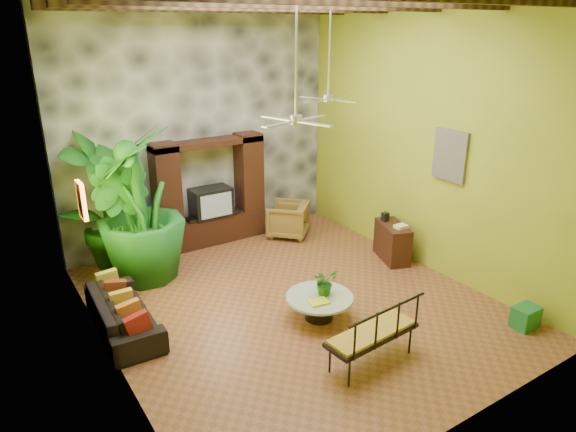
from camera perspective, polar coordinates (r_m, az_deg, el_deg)
ground at (r=8.94m, az=0.39°, el=-9.49°), size 7.00×7.00×0.00m
back_wall at (r=11.02m, az=-9.83°, el=9.87°), size 6.00×0.02×5.00m
left_wall at (r=6.87m, az=-20.93°, el=2.51°), size 0.02×7.00×5.00m
right_wall at (r=9.93m, az=15.17°, el=8.34°), size 0.02×7.00×5.00m
stone_accent_wall at (r=10.96m, az=-9.70°, el=9.83°), size 5.98×0.10×4.98m
ceiling_beams at (r=7.76m, az=0.48°, el=22.81°), size 5.95×5.36×0.22m
entertainment_center at (r=11.07m, az=-8.60°, el=1.78°), size 2.40×0.55×2.30m
ceiling_fan_front at (r=7.38m, az=0.89°, el=12.21°), size 1.28×1.28×1.86m
ceiling_fan_back at (r=9.72m, az=4.53°, el=14.11°), size 1.28×1.28×1.86m
wall_art_mask at (r=7.93m, az=-21.96°, el=1.62°), size 0.06×0.32×0.55m
wall_art_painting at (r=9.57m, az=17.55°, el=6.43°), size 0.06×0.70×0.90m
sofa at (r=8.44m, az=-17.83°, el=-10.21°), size 0.87×2.03×0.59m
wicker_armchair at (r=11.47m, az=0.02°, el=-0.39°), size 1.18×1.18×0.77m
tall_plant_a at (r=10.23m, az=-20.00°, el=1.60°), size 1.75×1.61×2.74m
tall_plant_b at (r=9.55m, az=-17.17°, el=-0.78°), size 1.63×1.60×2.31m
tall_plant_c at (r=9.57m, az=-16.19°, el=1.09°), size 2.10×2.10×2.85m
coffee_table at (r=8.37m, az=3.50°, el=-9.75°), size 1.08×1.08×0.40m
centerpiece_plant at (r=8.27m, az=4.11°, el=-7.31°), size 0.41×0.37×0.43m
yellow_tray at (r=8.10m, az=3.41°, el=-9.52°), size 0.34×0.27×0.03m
iron_bench at (r=7.25m, az=9.77°, el=-12.54°), size 1.45×0.62×0.57m
side_console at (r=10.53m, az=11.51°, el=-2.85°), size 0.72×1.02×0.75m
green_bin at (r=8.98m, az=24.88°, el=-10.15°), size 0.40×0.30×0.35m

